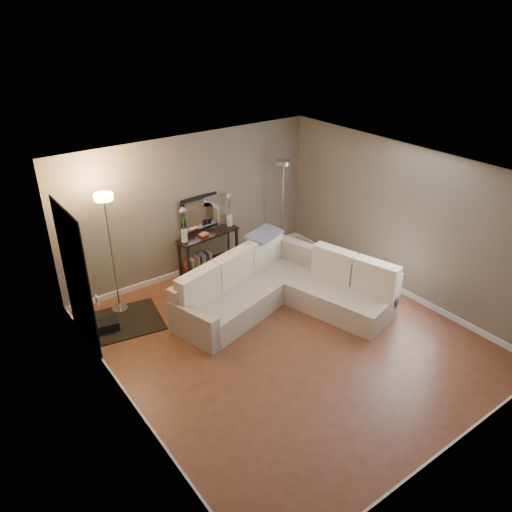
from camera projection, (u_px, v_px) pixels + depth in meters
floor at (287, 340)px, 7.61m from camera, size 5.00×5.50×0.01m
ceiling at (293, 175)px, 6.41m from camera, size 5.00×5.50×0.01m
wall_back at (192, 206)px, 8.99m from camera, size 5.00×0.02×2.60m
wall_front at (464, 369)px, 5.03m from camera, size 5.00×0.02×2.60m
wall_left at (120, 326)px, 5.69m from camera, size 0.02×5.50×2.60m
wall_right at (405, 222)px, 8.33m from camera, size 0.02×5.50×2.60m
baseboard_back at (196, 267)px, 9.54m from camera, size 5.00×0.03×0.10m
baseboard_front at (441, 454)px, 5.63m from camera, size 5.00×0.03×0.10m
baseboard_left at (135, 407)px, 6.28m from camera, size 0.03×5.50×0.10m
baseboard_right at (395, 287)px, 8.89m from camera, size 0.03×5.50×0.10m
doorway at (76, 280)px, 7.02m from camera, size 0.02×1.20×2.20m
switch_plate at (97, 300)px, 6.36m from camera, size 0.02×0.08×0.12m
sectional_sofa at (278, 287)px, 8.30m from camera, size 3.26×2.72×0.95m
throw_blanket at (264, 234)px, 8.71m from camera, size 0.77×0.58×0.09m
console_table at (206, 251)px, 9.31m from camera, size 1.27×0.47×0.76m
leaning_mirror at (202, 213)px, 9.13m from camera, size 0.88×0.14×0.69m
table_decor at (209, 232)px, 9.15m from camera, size 0.53×0.13×0.12m
flower_vase_left at (184, 227)px, 8.75m from camera, size 0.15×0.13×0.65m
flower_vase_right at (229, 212)px, 9.38m from camera, size 0.15×0.13×0.65m
floor_lamp_lit at (108, 231)px, 7.67m from camera, size 0.34×0.34×2.05m
floor_lamp_unlit at (283, 189)px, 9.58m from camera, size 0.28×0.28×1.94m
charcoal_rug at (118, 323)px, 7.98m from camera, size 1.49×1.22×0.02m
black_bag at (106, 328)px, 7.81m from camera, size 0.42×0.33×0.24m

